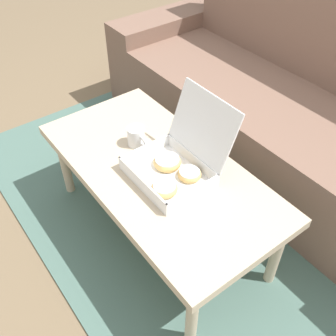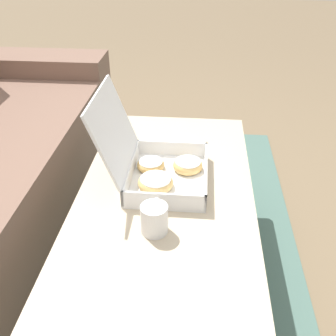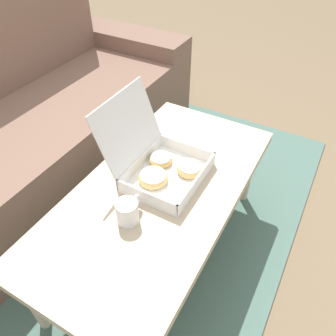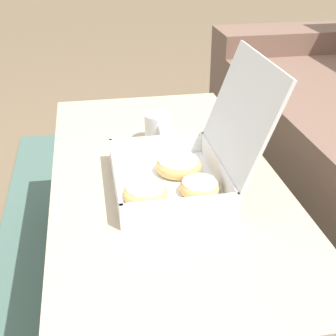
# 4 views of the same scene
# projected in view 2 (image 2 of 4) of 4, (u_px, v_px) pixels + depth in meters

# --- Properties ---
(ground_plane) EXTENTS (12.00, 12.00, 0.00)m
(ground_plane) POSITION_uv_depth(u_px,v_px,m) (146.00, 281.00, 1.48)
(ground_plane) COLOR #756047
(area_rug) EXTENTS (2.40, 1.79, 0.01)m
(area_rug) POSITION_uv_depth(u_px,v_px,m) (68.00, 275.00, 1.49)
(area_rug) COLOR #4C6B60
(area_rug) RESTS_ON ground_plane
(coffee_table) EXTENTS (1.11, 0.56, 0.41)m
(coffee_table) POSITION_uv_depth(u_px,v_px,m) (166.00, 204.00, 1.27)
(coffee_table) COLOR #C6B293
(coffee_table) RESTS_ON ground_plane
(pastry_box) EXTENTS (0.32, 0.34, 0.30)m
(pastry_box) POSITION_uv_depth(u_px,v_px,m) (156.00, 165.00, 1.28)
(pastry_box) COLOR white
(pastry_box) RESTS_ON coffee_table
(coffee_mug) EXTENTS (0.11, 0.08, 0.09)m
(coffee_mug) POSITION_uv_depth(u_px,v_px,m) (154.00, 218.00, 1.08)
(coffee_mug) COLOR white
(coffee_mug) RESTS_ON coffee_table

